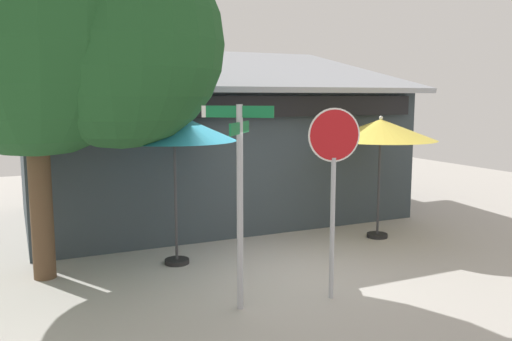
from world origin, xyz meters
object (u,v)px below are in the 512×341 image
(street_sign_post, at_px, (240,184))
(shade_tree, at_px, (56,22))
(stop_sign, at_px, (334,167))
(patio_umbrella_mustard_center, at_px, (381,130))
(patio_umbrella_teal_left, at_px, (174,128))

(street_sign_post, height_order, shade_tree, shade_tree)
(stop_sign, height_order, shade_tree, shade_tree)
(shade_tree, bearing_deg, patio_umbrella_mustard_center, -0.84)
(patio_umbrella_mustard_center, height_order, shade_tree, shade_tree)
(shade_tree, bearing_deg, stop_sign, -36.61)
(street_sign_post, bearing_deg, patio_umbrella_mustard_center, 28.69)
(stop_sign, height_order, patio_umbrella_mustard_center, stop_sign)
(patio_umbrella_teal_left, bearing_deg, street_sign_post, -84.27)
(street_sign_post, height_order, patio_umbrella_mustard_center, street_sign_post)
(street_sign_post, bearing_deg, stop_sign, -8.34)
(stop_sign, xyz_separation_m, shade_tree, (-3.47, 2.58, 2.16))
(street_sign_post, distance_m, stop_sign, 1.42)
(patio_umbrella_teal_left, height_order, shade_tree, shade_tree)
(stop_sign, relative_size, shade_tree, 0.43)
(street_sign_post, relative_size, patio_umbrella_mustard_center, 1.11)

